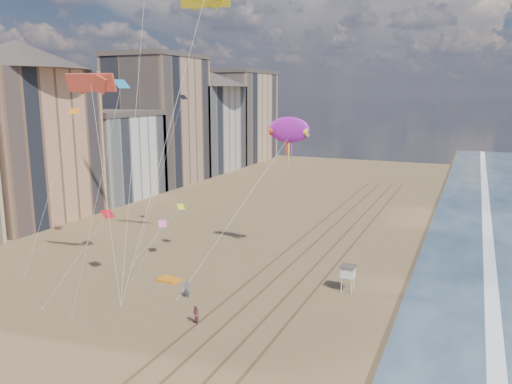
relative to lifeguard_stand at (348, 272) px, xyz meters
The scene contains 10 objects.
wet_sand 18.13m from the lifeguard_stand, 57.73° to the left, with size 260.00×260.00×0.00m, color #42301E.
foam 20.67m from the lifeguard_stand, 47.78° to the left, with size 260.00×260.00×0.00m, color white.
tracks 8.87m from the lifeguard_stand, 142.65° to the left, with size 7.68×120.00×0.01m.
buildings 69.52m from the lifeguard_stand, 143.49° to the left, with size 34.72×131.35×29.00m.
lifeguard_stand is the anchor object (origin of this frame).
grounded_kite 19.53m from the lifeguard_stand, 165.13° to the right, with size 2.47×1.57×0.28m, color orange.
show_kite 17.67m from the lifeguard_stand, 145.50° to the left, with size 5.50×8.17×22.34m.
kite_flyer_a 16.64m from the lifeguard_stand, 150.63° to the right, with size 0.63×0.42×1.74m, color #55586D.
kite_flyer_b 16.81m from the lifeguard_stand, 129.46° to the right, with size 0.87×0.68×1.80m, color #964C51.
small_kites 27.66m from the lifeguard_stand, behind, with size 13.76×18.04×17.49m.
Camera 1 is at (20.34, -23.97, 20.34)m, focal length 35.00 mm.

